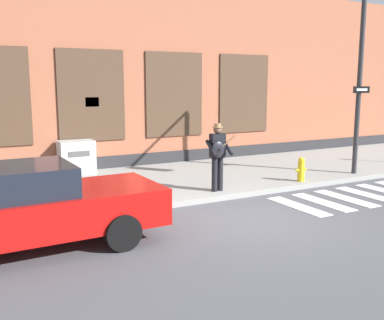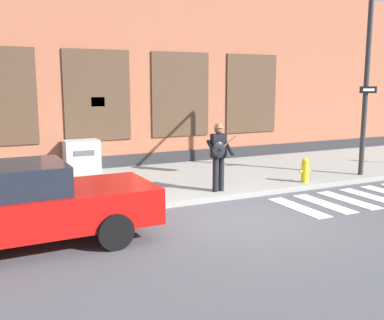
{
  "view_description": "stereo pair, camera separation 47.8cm",
  "coord_description": "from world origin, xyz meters",
  "views": [
    {
      "loc": [
        -5.5,
        -7.72,
        2.92
      ],
      "look_at": [
        -0.32,
        1.9,
        1.06
      ],
      "focal_mm": 42.0,
      "sensor_mm": 36.0,
      "label": 1
    },
    {
      "loc": [
        -5.07,
        -7.94,
        2.92
      ],
      "look_at": [
        -0.32,
        1.9,
        1.06
      ],
      "focal_mm": 42.0,
      "sensor_mm": 36.0,
      "label": 2
    }
  ],
  "objects": [
    {
      "name": "crosswalk",
      "position": [
        4.11,
        0.3,
        0.01
      ],
      "size": [
        5.2,
        1.9,
        0.01
      ],
      "color": "silver",
      "rests_on": "ground"
    },
    {
      "name": "sidewalk",
      "position": [
        0.0,
        4.08,
        0.07
      ],
      "size": [
        28.0,
        4.96,
        0.14
      ],
      "color": "gray",
      "rests_on": "ground"
    },
    {
      "name": "utility_box",
      "position": [
        -2.14,
        6.11,
        0.66
      ],
      "size": [
        1.07,
        0.72,
        1.04
      ],
      "color": "#ADADA8",
      "rests_on": "sidewalk"
    },
    {
      "name": "ground_plane",
      "position": [
        0.0,
        0.0,
        0.0
      ],
      "size": [
        160.0,
        160.0,
        0.0
      ],
      "primitive_type": "plane",
      "color": "#4C4C51"
    },
    {
      "name": "building_backdrop",
      "position": [
        -0.0,
        8.55,
        3.19
      ],
      "size": [
        28.0,
        4.06,
        6.38
      ],
      "color": "#99563D",
      "rests_on": "ground"
    },
    {
      "name": "red_car",
      "position": [
        -4.39,
        0.39,
        0.77
      ],
      "size": [
        4.64,
        2.07,
        1.53
      ],
      "color": "#B20F0C",
      "rests_on": "ground"
    },
    {
      "name": "fire_hydrant",
      "position": [
        3.27,
        1.95,
        0.49
      ],
      "size": [
        0.38,
        0.2,
        0.7
      ],
      "color": "gold",
      "rests_on": "sidewalk"
    },
    {
      "name": "busker",
      "position": [
        0.51,
        2.05,
        1.15
      ],
      "size": [
        0.71,
        0.54,
        1.77
      ],
      "color": "black",
      "rests_on": "sidewalk"
    }
  ]
}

